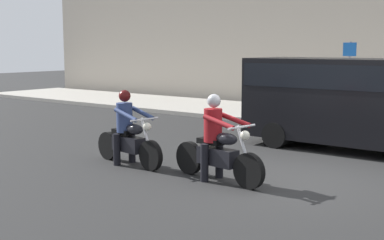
% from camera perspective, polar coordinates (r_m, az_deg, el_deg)
% --- Properties ---
extents(ground_plane, '(80.00, 80.00, 0.00)m').
position_cam_1_polar(ground_plane, '(9.98, 11.41, -6.43)').
color(ground_plane, '#282828').
extents(motorcycle_with_rider_crimson, '(2.15, 0.74, 1.62)m').
position_cam_1_polar(motorcycle_with_rider_crimson, '(9.55, 2.79, -2.88)').
color(motorcycle_with_rider_crimson, black).
rests_on(motorcycle_with_rider_crimson, ground_plane).
extents(motorcycle_with_rider_denim_blue, '(2.07, 0.73, 1.58)m').
position_cam_1_polar(motorcycle_with_rider_denim_blue, '(10.94, -7.09, -1.61)').
color(motorcycle_with_rider_denim_blue, black).
rests_on(motorcycle_with_rider_denim_blue, ground_plane).
extents(parked_van_black, '(4.91, 1.96, 2.20)m').
position_cam_1_polar(parked_van_black, '(12.92, 17.04, 2.42)').
color(parked_van_black, black).
rests_on(parked_van_black, ground_plane).
extents(street_sign_post, '(0.44, 0.08, 2.50)m').
position_cam_1_polar(street_sign_post, '(17.74, 16.93, 5.09)').
color(street_sign_post, gray).
rests_on(street_sign_post, sidewalk_slab).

